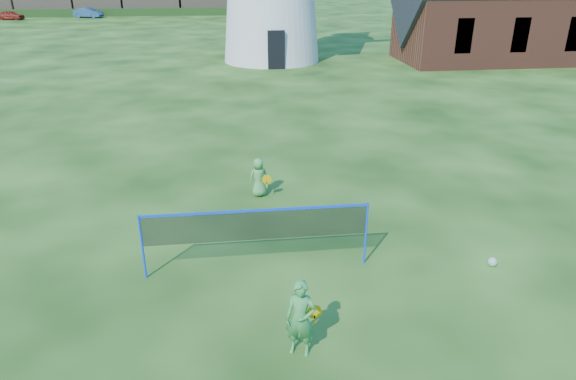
# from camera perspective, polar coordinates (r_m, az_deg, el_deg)

# --- Properties ---
(ground) EXTENTS (220.00, 220.00, 0.00)m
(ground) POSITION_cam_1_polar(r_m,az_deg,el_deg) (12.42, -0.64, -7.32)
(ground) COLOR black
(ground) RESTS_ON ground
(chapel) EXTENTS (14.00, 6.79, 11.84)m
(chapel) POSITION_cam_1_polar(r_m,az_deg,el_deg) (41.09, 22.41, 17.77)
(chapel) COLOR brown
(chapel) RESTS_ON ground
(badminton_net) EXTENTS (5.05, 0.05, 1.55)m
(badminton_net) POSITION_cam_1_polar(r_m,az_deg,el_deg) (11.32, -3.53, -4.03)
(badminton_net) COLOR blue
(badminton_net) RESTS_ON ground
(player_girl) EXTENTS (0.74, 0.52, 1.49)m
(player_girl) POSITION_cam_1_polar(r_m,az_deg,el_deg) (9.22, 1.41, -14.13)
(player_girl) COLOR green
(player_girl) RESTS_ON ground
(player_boy) EXTENTS (0.68, 0.46, 1.19)m
(player_boy) POSITION_cam_1_polar(r_m,az_deg,el_deg) (15.33, -3.26, 1.41)
(player_boy) COLOR #4EA04D
(player_boy) RESTS_ON ground
(play_ball) EXTENTS (0.22, 0.22, 0.22)m
(play_ball) POSITION_cam_1_polar(r_m,az_deg,el_deg) (12.87, 21.83, -7.45)
(play_ball) COLOR green
(play_ball) RESTS_ON ground
(hedge) EXTENTS (62.00, 0.80, 1.00)m
(hedge) POSITION_cam_1_polar(r_m,az_deg,el_deg) (79.58, -23.39, 17.66)
(hedge) COLOR #193814
(hedge) RESTS_ON ground
(car_left) EXTENTS (3.54, 2.10, 1.13)m
(car_left) POSITION_cam_1_polar(r_m,az_deg,el_deg) (78.03, -28.52, 16.74)
(car_left) COLOR maroon
(car_left) RESTS_ON ground
(car_right) EXTENTS (4.05, 2.49, 1.26)m
(car_right) POSITION_cam_1_polar(r_m,az_deg,el_deg) (77.05, -21.37, 17.91)
(car_right) COLOR navy
(car_right) RESTS_ON ground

